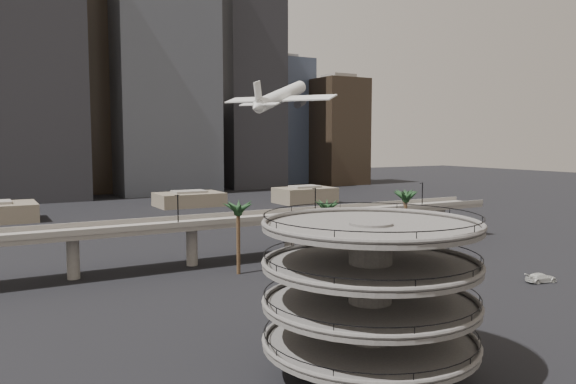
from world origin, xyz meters
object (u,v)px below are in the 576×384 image
car_a (397,303)px  car_c (541,278)px  car_b (420,273)px  airborne_jet (281,97)px  parking_ramp (370,285)px  overpass (243,224)px

car_a → car_c: car_a is taller
car_b → airborne_jet: bearing=3.9°
car_b → car_a: bearing=128.5°
airborne_jet → car_a: size_ratio=5.43×
parking_ramp → car_c: bearing=18.4°
overpass → airborne_jet: airborne_jet is taller
overpass → car_b: 36.83m
parking_ramp → car_b: 46.21m
car_b → car_c: bearing=-128.9°
overpass → car_b: overpass is taller
parking_ramp → airborne_jet: airborne_jet is taller
parking_ramp → overpass: 60.46m
overpass → car_a: bearing=-82.7°
overpass → airborne_jet: (18.55, 17.62, 27.75)m
car_a → parking_ramp: bearing=133.7°
parking_ramp → car_a: bearing=43.2°
overpass → car_a: (5.36, -41.73, -6.50)m
car_c → car_a: bearing=100.9°
car_a → car_b: bearing=-51.7°
parking_ramp → overpass: bearing=77.6°
airborne_jet → car_b: airborne_jet is taller
car_c → car_b: bearing=62.4°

